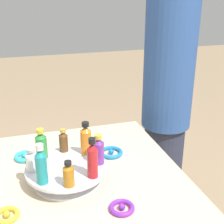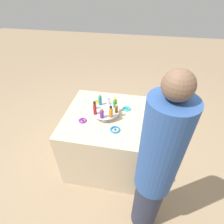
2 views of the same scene
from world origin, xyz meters
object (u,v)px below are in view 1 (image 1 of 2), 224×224
object	(u,v)px
ribbon_bow_blue	(111,152)
bottle_green	(41,145)
bottle_teal	(41,165)
bottle_clear	(32,161)
person_figure	(167,102)
bottle_amber	(69,175)
display_stand	(67,173)
bottle_red	(92,159)
bottle_brown	(63,141)
ribbon_bow_teal	(25,156)
bottle_orange	(86,139)
ribbon_bow_purple	(122,208)
bottle_purple	(98,150)
ribbon_bow_gold	(7,215)

from	to	relation	value
ribbon_bow_blue	bottle_green	bearing A→B (deg)	9.80
bottle_teal	bottle_clear	distance (m)	0.09
person_figure	bottle_teal	bearing A→B (deg)	0.26
bottle_amber	bottle_green	distance (m)	0.22
display_stand	bottle_red	distance (m)	0.15
bottle_brown	person_figure	xyz separation A→B (m)	(-0.63, -0.39, -0.04)
bottle_red	person_figure	distance (m)	0.82
bottle_clear	ribbon_bow_teal	world-z (taller)	bottle_clear
bottle_amber	bottle_orange	bearing A→B (deg)	-117.43
bottle_amber	bottle_brown	bearing A→B (deg)	-94.93
bottle_clear	person_figure	bearing A→B (deg)	-147.08
ribbon_bow_teal	bottle_clear	bearing A→B (deg)	96.33
bottle_red	ribbon_bow_teal	world-z (taller)	bottle_red
bottle_brown	ribbon_bow_purple	xyz separation A→B (m)	(-0.13, 0.33, -0.10)
display_stand	bottle_red	xyz separation A→B (m)	(-0.08, 0.09, 0.09)
bottle_orange	bottle_brown	size ratio (longest dim) A/B	1.38
bottle_green	bottle_clear	size ratio (longest dim) A/B	1.40
bottle_brown	bottle_purple	bearing A→B (deg)	130.07
ribbon_bow_purple	bottle_teal	bearing A→B (deg)	-30.37
bottle_orange	bottle_brown	world-z (taller)	bottle_orange
bottle_amber	bottle_orange	xyz separation A→B (m)	(-0.10, -0.19, 0.02)
bottle_teal	bottle_clear	world-z (taller)	bottle_teal
bottle_clear	ribbon_bow_gold	distance (m)	0.20
bottle_green	ribbon_bow_purple	xyz separation A→B (m)	(-0.21, 0.30, -0.11)
bottle_red	ribbon_bow_blue	world-z (taller)	bottle_red
bottle_teal	bottle_purple	bearing A→B (deg)	-162.43
bottle_amber	ribbon_bow_purple	distance (m)	0.20
bottle_red	bottle_green	distance (m)	0.24
bottle_teal	display_stand	bearing A→B (deg)	-139.93
bottle_purple	ribbon_bow_blue	bearing A→B (deg)	-121.87
ribbon_bow_gold	bottle_orange	bearing A→B (deg)	-144.37
bottle_orange	bottle_teal	bearing A→B (deg)	40.07
bottle_brown	ribbon_bow_blue	bearing A→B (deg)	-173.67
bottle_green	ribbon_bow_purple	size ratio (longest dim) A/B	1.42
ribbon_bow_blue	person_figure	distance (m)	0.57
bottle_teal	ribbon_bow_gold	world-z (taller)	bottle_teal
bottle_purple	bottle_green	size ratio (longest dim) A/B	0.97
bottle_teal	ribbon_bow_blue	distance (m)	0.39
display_stand	bottle_clear	bearing A→B (deg)	-4.93
ribbon_bow_gold	ribbon_bow_purple	world-z (taller)	same
display_stand	person_figure	distance (m)	0.82
bottle_teal	bottle_green	distance (m)	0.17
bottle_clear	ribbon_bow_purple	distance (m)	0.35
ribbon_bow_purple	person_figure	bearing A→B (deg)	-125.34
bottle_brown	ribbon_bow_blue	world-z (taller)	bottle_brown
display_stand	bottle_clear	distance (m)	0.13
bottle_brown	ribbon_bow_blue	xyz separation A→B (m)	(-0.20, -0.02, -0.10)
bottle_green	ribbon_bow_teal	distance (m)	0.17
ribbon_bow_teal	ribbon_bow_gold	bearing A→B (deg)	78.56
bottle_purple	bottle_green	world-z (taller)	bottle_green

